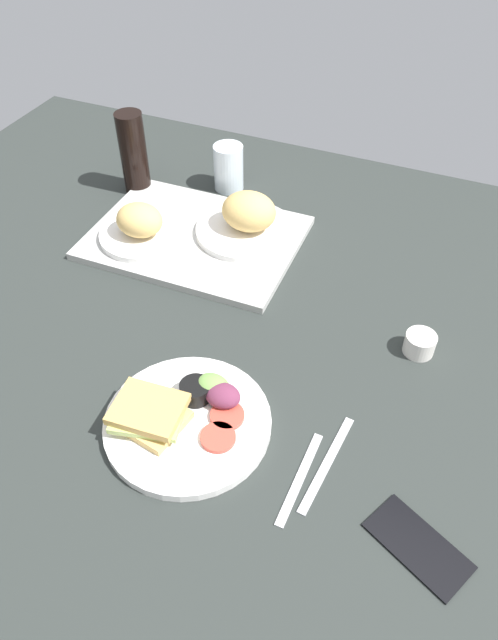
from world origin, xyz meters
TOP-DOWN VIEW (x-y plane):
  - ground_plane at (0.00, 0.00)cm, footprint 190.00×150.00cm
  - serving_tray at (-20.49, 25.31)cm, footprint 45.49×33.67cm
  - bread_plate_near at (-30.48, 19.90)cm, footprint 19.26×19.26cm
  - bread_plate_far at (-10.11, 30.65)cm, footprint 21.87×21.87cm
  - plate_with_salad at (0.20, -19.31)cm, footprint 27.15×27.15cm
  - drinking_glass at (-22.55, 48.12)cm, footprint 7.20×7.20cm
  - soda_bottle at (-42.88, 38.66)cm, footprint 6.40×6.40cm
  - espresso_cup at (31.97, 11.31)cm, footprint 5.60×5.60cm
  - fork at (20.87, -21.73)cm, footprint 1.83×17.03cm
  - knife at (23.87, -17.73)cm, footprint 3.29×19.04cm
  - cell_phone at (39.46, -25.30)cm, footprint 16.10×12.78cm

SIDE VIEW (x-z plane):
  - ground_plane at x=0.00cm, z-range -3.00..0.00cm
  - fork at x=20.87cm, z-range 0.00..0.50cm
  - knife at x=23.87cm, z-range 0.00..0.50cm
  - cell_phone at x=39.46cm, z-range 0.00..0.80cm
  - serving_tray at x=-20.49cm, z-range 0.00..1.60cm
  - plate_with_salad at x=0.20cm, z-range -0.93..4.47cm
  - espresso_cup at x=31.97cm, z-range 0.00..4.00cm
  - bread_plate_near at x=-30.48cm, z-range 0.41..8.78cm
  - bread_plate_far at x=-10.11cm, z-range 0.40..9.98cm
  - drinking_glass at x=-22.55cm, z-range 0.00..11.21cm
  - soda_bottle at x=-42.88cm, z-range 0.00..19.70cm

